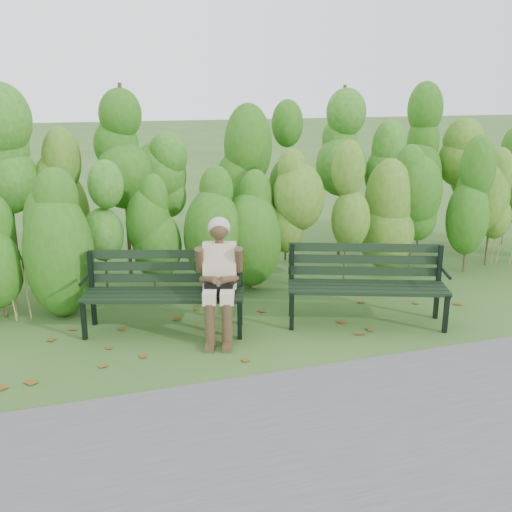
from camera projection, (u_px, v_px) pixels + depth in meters
name	position (u px, v px, depth m)	size (l,w,h in m)	color
ground	(266.00, 332.00, 6.42)	(80.00, 80.00, 0.00)	#2E521E
footpath	(362.00, 444.00, 4.40)	(60.00, 2.50, 0.01)	#474749
hedge_band	(220.00, 188.00, 7.77)	(11.04, 1.67, 2.42)	#47381E
leaf_litter	(287.00, 329.00, 6.48)	(5.85, 2.21, 0.01)	brown
bench_left	(165.00, 285.00, 6.37)	(1.77, 1.02, 0.84)	black
bench_right	(366.00, 278.00, 6.58)	(1.80, 1.12, 0.86)	black
seated_woman	(219.00, 271.00, 6.16)	(0.55, 0.78, 1.25)	beige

